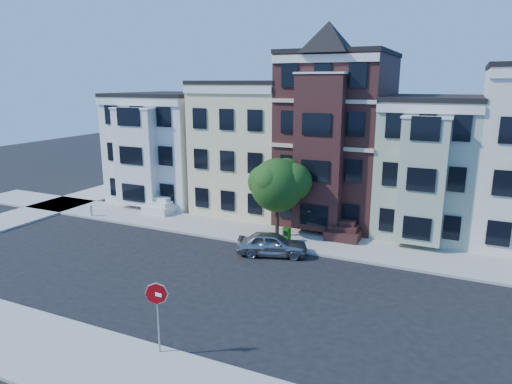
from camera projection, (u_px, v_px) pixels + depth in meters
The scene contains 11 objects.
ground at pixel (257, 293), 22.66m from camera, with size 120.00×120.00×0.00m, color black.
far_sidewalk at pixel (308, 242), 29.70m from camera, with size 60.00×4.00×0.15m, color #9E9B93.
house_white at pixel (172, 148), 40.50m from camera, with size 8.00×9.00×9.00m, color white.
house_yellow at pixel (253, 147), 37.12m from camera, with size 7.00×9.00×10.00m, color beige.
house_brown at pixel (338, 140), 34.03m from camera, with size 7.00×9.00×12.00m, color #391A18.
house_green at pixel (429, 166), 31.74m from camera, with size 6.00×9.00×9.00m, color #A1B094.
street_tree at pixel (277, 189), 29.83m from camera, with size 5.58×5.58×6.50m, color #235118, non-canonical shape.
parked_car at pixel (272, 244), 27.44m from camera, with size 1.70×4.22×1.44m, color gray.
newspaper_box at pixel (287, 235), 29.38m from camera, with size 0.42×0.37×0.94m, color #155B0E.
fire_hydrant at pixel (91, 211), 35.06m from camera, with size 0.24×0.24×0.69m, color silver.
stop_sign at pixel (158, 313), 17.09m from camera, with size 0.89×0.12×3.23m, color #AD060B, non-canonical shape.
Camera 1 is at (8.69, -18.94, 10.22)m, focal length 32.00 mm.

